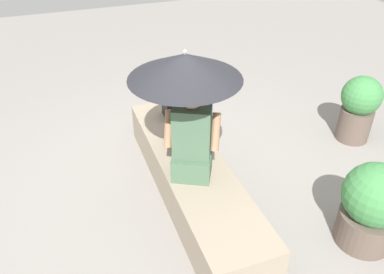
# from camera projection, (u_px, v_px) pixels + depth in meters

# --- Properties ---
(ground_plane) EXTENTS (14.00, 14.00, 0.00)m
(ground_plane) POSITION_uv_depth(u_px,v_px,m) (192.00, 195.00, 3.95)
(ground_plane) COLOR gray
(stone_bench) EXTENTS (2.51, 0.60, 0.41)m
(stone_bench) POSITION_uv_depth(u_px,v_px,m) (192.00, 179.00, 3.83)
(stone_bench) COLOR gray
(stone_bench) RESTS_ON ground
(person_seated) EXTENTS (0.41, 0.51, 0.90)m
(person_seated) POSITION_uv_depth(u_px,v_px,m) (192.00, 140.00, 3.34)
(person_seated) COLOR #47664C
(person_seated) RESTS_ON stone_bench
(parasol) EXTENTS (0.92, 0.92, 1.17)m
(parasol) POSITION_uv_depth(u_px,v_px,m) (185.00, 66.00, 3.04)
(parasol) COLOR #B7B7BC
(parasol) RESTS_ON stone_bench
(handbag_black) EXTENTS (0.27, 0.20, 0.31)m
(handbag_black) POSITION_uv_depth(u_px,v_px,m) (184.00, 129.00, 3.92)
(handbag_black) COLOR black
(handbag_black) RESTS_ON stone_bench
(tote_bag_canvas) EXTENTS (0.23, 0.17, 0.35)m
(tote_bag_canvas) POSITION_uv_depth(u_px,v_px,m) (169.00, 103.00, 4.32)
(tote_bag_canvas) COLOR black
(tote_bag_canvas) RESTS_ON stone_bench
(planter_near) EXTENTS (0.54, 0.54, 0.80)m
(planter_near) POSITION_uv_depth(u_px,v_px,m) (372.00, 205.00, 3.24)
(planter_near) COLOR brown
(planter_near) RESTS_ON ground
(planter_far) EXTENTS (0.46, 0.46, 0.81)m
(planter_far) POSITION_uv_depth(u_px,v_px,m) (359.00, 107.00, 4.56)
(planter_far) COLOR brown
(planter_far) RESTS_ON ground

